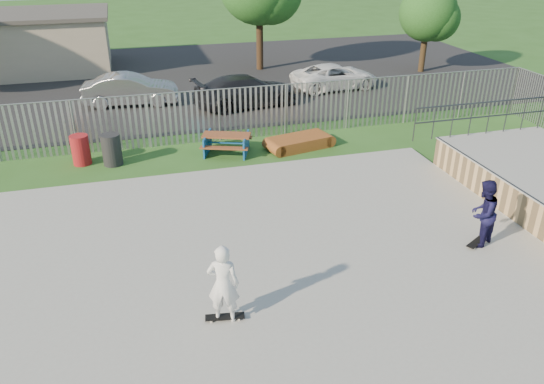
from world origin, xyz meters
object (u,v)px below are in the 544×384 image
object	(u,v)px
car_silver	(130,90)
car_dark	(246,91)
car_white	(335,76)
trash_bin_red	(81,150)
skater_white	(223,284)
trash_bin_grey	(112,150)
skater_navy	(483,213)
funbox	(299,142)
picnic_table	(227,144)
tree_right	(428,13)

from	to	relation	value
car_silver	car_dark	bearing A→B (deg)	-101.67
car_silver	car_white	bearing A→B (deg)	-83.31
trash_bin_red	car_white	distance (m)	13.71
skater_white	trash_bin_grey	bearing A→B (deg)	-58.02
car_dark	skater_navy	bearing A→B (deg)	-177.23
funbox	trash_bin_red	size ratio (longest dim) A/B	2.25
car_white	skater_navy	size ratio (longest dim) A/B	2.53
skater_white	picnic_table	bearing A→B (deg)	-82.43
trash_bin_grey	skater_white	bearing A→B (deg)	-76.92
car_dark	car_white	world-z (taller)	car_dark
car_white	tree_right	xyz separation A→B (m)	(6.11, 2.11, 2.59)
skater_navy	skater_white	xyz separation A→B (m)	(-6.69, -1.15, 0.00)
car_silver	skater_navy	xyz separation A→B (m)	(7.94, -15.01, 0.30)
trash_bin_grey	trash_bin_red	bearing A→B (deg)	161.94
funbox	car_silver	world-z (taller)	car_silver
tree_right	car_dark	bearing A→B (deg)	-160.98
picnic_table	skater_white	bearing A→B (deg)	-80.75
picnic_table	car_dark	xyz separation A→B (m)	(1.96, 5.35, 0.35)
trash_bin_grey	car_silver	distance (m)	7.01
car_white	tree_right	world-z (taller)	tree_right
trash_bin_red	picnic_table	bearing A→B (deg)	-4.08
funbox	car_silver	distance (m)	9.24
skater_navy	trash_bin_grey	bearing A→B (deg)	-71.29
picnic_table	tree_right	bearing A→B (deg)	55.67
trash_bin_red	car_dark	distance (m)	8.57
car_dark	picnic_table	bearing A→B (deg)	150.46
funbox	trash_bin_red	world-z (taller)	trash_bin_red
picnic_table	car_white	size ratio (longest dim) A/B	0.47
trash_bin_grey	car_dark	distance (m)	7.98
picnic_table	skater_navy	size ratio (longest dim) A/B	1.19
funbox	car_dark	distance (m)	5.63
picnic_table	skater_white	size ratio (longest dim) A/B	1.19
car_silver	picnic_table	bearing A→B (deg)	-149.90
trash_bin_red	car_silver	xyz separation A→B (m)	(1.91, 6.62, 0.20)
trash_bin_grey	car_dark	world-z (taller)	car_dark
car_silver	skater_white	distance (m)	16.21
picnic_table	funbox	bearing A→B (deg)	16.11
car_silver	skater_white	size ratio (longest dim) A/B	2.43
trash_bin_grey	tree_right	distance (m)	19.52
trash_bin_red	trash_bin_grey	bearing A→B (deg)	-18.06
funbox	trash_bin_red	xyz separation A→B (m)	(-7.69, 0.57, 0.30)
car_dark	skater_navy	distance (m)	13.69
trash_bin_red	car_white	world-z (taller)	car_white
funbox	car_silver	bearing A→B (deg)	116.18
tree_right	car_silver	bearing A→B (deg)	-172.25
trash_bin_grey	funbox	bearing A→B (deg)	-2.00
trash_bin_red	skater_navy	xyz separation A→B (m)	(9.85, -8.39, 0.51)
picnic_table	skater_navy	world-z (taller)	skater_navy
car_white	car_dark	bearing A→B (deg)	102.88
picnic_table	trash_bin_red	size ratio (longest dim) A/B	2.02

